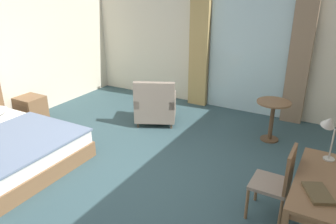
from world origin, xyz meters
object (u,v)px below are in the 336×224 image
object	(u,v)px
writing_desk	(325,189)
closed_book	(318,193)
nightstand	(31,109)
desk_lamp	(329,125)
armchair_by_window	(156,106)
round_cafe_table	(273,112)
desk_chair	(278,180)

from	to	relation	value
writing_desk	closed_book	size ratio (longest dim) A/B	3.92
nightstand	desk_lamp	xyz separation A→B (m)	(5.22, -0.13, 0.85)
writing_desk	armchair_by_window	xyz separation A→B (m)	(-3.09, 1.78, -0.28)
nightstand	round_cafe_table	distance (m)	4.57
nightstand	desk_chair	bearing A→B (deg)	-6.43
nightstand	desk_chair	xyz separation A→B (m)	(4.83, -0.54, 0.25)
round_cafe_table	desk_lamp	bearing A→B (deg)	-60.53
closed_book	desk_chair	bearing A→B (deg)	108.50
closed_book	round_cafe_table	distance (m)	2.61
armchair_by_window	round_cafe_table	bearing A→B (deg)	9.84
closed_book	round_cafe_table	bearing A→B (deg)	84.52
desk_chair	desk_lamp	xyz separation A→B (m)	(0.39, 0.41, 0.60)
desk_lamp	closed_book	world-z (taller)	desk_lamp
desk_chair	closed_book	world-z (taller)	desk_chair
nightstand	round_cafe_table	size ratio (longest dim) A/B	0.70
desk_chair	round_cafe_table	world-z (taller)	desk_chair
nightstand	desk_chair	world-z (taller)	desk_chair
desk_chair	armchair_by_window	distance (m)	3.09
desk_chair	armchair_by_window	bearing A→B (deg)	147.92
desk_chair	desk_lamp	distance (m)	0.82
writing_desk	closed_book	world-z (taller)	closed_book
writing_desk	desk_lamp	xyz separation A→B (m)	(-0.09, 0.55, 0.46)
desk_chair	closed_book	xyz separation A→B (m)	(0.42, -0.42, 0.24)
round_cafe_table	writing_desk	bearing A→B (deg)	-65.35
round_cafe_table	desk_chair	bearing A→B (deg)	-75.81
desk_lamp	round_cafe_table	size ratio (longest dim) A/B	0.71
nightstand	armchair_by_window	xyz separation A→B (m)	(2.21, 1.10, 0.10)
nightstand	round_cafe_table	world-z (taller)	round_cafe_table
closed_book	armchair_by_window	distance (m)	3.69
nightstand	writing_desk	size ratio (longest dim) A/B	0.38
writing_desk	armchair_by_window	size ratio (longest dim) A/B	1.34
closed_book	armchair_by_window	bearing A→B (deg)	119.42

